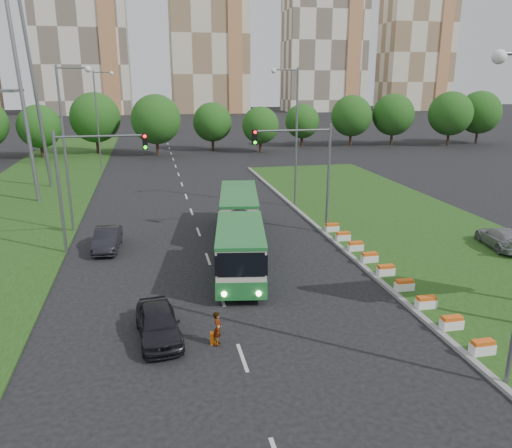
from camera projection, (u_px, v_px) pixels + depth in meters
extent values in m
plane|color=black|center=(277.00, 293.00, 26.81)|extent=(360.00, 360.00, 0.00)
cube|color=#1B3F12|center=(420.00, 233.00, 36.91)|extent=(14.00, 60.00, 0.15)
cube|color=gray|center=(331.00, 239.00, 35.51)|extent=(0.30, 60.00, 0.18)
cube|color=#1B3F12|center=(24.00, 201.00, 46.65)|extent=(12.00, 110.00, 0.10)
cylinder|color=slate|center=(328.00, 180.00, 36.37)|extent=(0.20, 0.20, 8.00)
cylinder|color=slate|center=(293.00, 130.00, 34.81)|extent=(5.50, 0.14, 0.14)
cube|color=black|center=(255.00, 137.00, 34.37)|extent=(0.32, 0.32, 1.00)
cylinder|color=slate|center=(60.00, 194.00, 31.73)|extent=(0.20, 0.20, 8.00)
cylinder|color=slate|center=(100.00, 136.00, 31.28)|extent=(5.50, 0.14, 0.14)
cube|color=black|center=(145.00, 142.00, 31.94)|extent=(0.32, 0.32, 1.00)
cube|color=silver|center=(81.00, 29.00, 155.32)|extent=(28.00, 15.00, 52.00)
cube|color=beige|center=(209.00, 35.00, 163.63)|extent=(25.00, 15.00, 50.00)
cube|color=silver|center=(324.00, 41.00, 172.09)|extent=(27.00, 15.00, 47.00)
cube|color=beige|center=(416.00, 53.00, 180.10)|extent=(24.00, 14.00, 40.00)
cube|color=beige|center=(253.00, 251.00, 28.01)|extent=(2.53, 6.99, 2.74)
cube|color=beige|center=(228.00, 211.00, 36.43)|extent=(2.53, 8.51, 2.74)
cylinder|color=black|center=(240.00, 231.00, 31.87)|extent=(2.53, 1.27, 2.53)
cube|color=#1F6D2F|center=(253.00, 266.00, 28.26)|extent=(2.61, 7.04, 0.96)
cube|color=#1F6D2F|center=(228.00, 223.00, 36.68)|extent=(2.61, 8.56, 0.96)
cube|color=black|center=(253.00, 243.00, 27.88)|extent=(2.61, 7.04, 1.06)
cube|color=black|center=(228.00, 205.00, 36.30)|extent=(2.61, 8.56, 1.06)
imported|color=black|center=(158.00, 323.00, 21.89)|extent=(2.21, 4.57, 1.50)
imported|color=black|center=(107.00, 239.00, 33.44)|extent=(1.81, 4.52, 1.46)
imported|color=gray|center=(502.00, 238.00, 33.37)|extent=(2.68, 4.96, 1.37)
imported|color=gray|center=(218.00, 328.00, 21.38)|extent=(0.52, 0.65, 1.54)
cube|color=orange|center=(214.00, 338.00, 21.60)|extent=(0.31, 0.26, 0.53)
cylinder|color=black|center=(214.00, 344.00, 21.53)|extent=(0.04, 0.12, 0.12)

